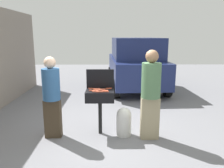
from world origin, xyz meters
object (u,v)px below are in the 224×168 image
hot_dog_11 (96,89)px  propane_tank (124,121)px  parked_minivan (135,63)px  hot_dog_0 (105,91)px  hot_dog_2 (102,89)px  hot_dog_3 (96,90)px  hot_dog_13 (99,92)px  hot_dog_12 (109,88)px  hot_dog_14 (105,91)px  bbq_grill (100,97)px  hot_dog_4 (97,89)px  hot_dog_8 (106,92)px  hot_dog_10 (99,90)px  hot_dog_5 (92,89)px  hot_dog_1 (98,90)px  hot_dog_6 (92,90)px  person_left (52,95)px  person_right (151,92)px  hot_dog_7 (95,91)px  hot_dog_9 (95,91)px

hot_dog_11 → propane_tank: size_ratio=0.21×
parked_minivan → hot_dog_0: bearing=73.0°
hot_dog_2 → hot_dog_11: size_ratio=1.00×
hot_dog_3 → hot_dog_11: size_ratio=1.00×
hot_dog_13 → hot_dog_12: bearing=58.2°
hot_dog_13 → hot_dog_14: (0.12, 0.08, 0.00)m
bbq_grill → hot_dog_4: hot_dog_4 is taller
hot_dog_8 → hot_dog_10: (-0.14, 0.11, 0.00)m
hot_dog_5 → hot_dog_13: same height
hot_dog_1 → hot_dog_4: 0.11m
hot_dog_1 → propane_tank: size_ratio=0.21×
hot_dog_5 → hot_dog_6: bearing=-82.2°
bbq_grill → hot_dog_3: bearing=151.4°
hot_dog_12 → hot_dog_0: bearing=-113.1°
propane_tank → hot_dog_8: bearing=-174.1°
hot_dog_6 → person_left: 0.83m
bbq_grill → hot_dog_13: bearing=-90.6°
hot_dog_2 → hot_dog_12: 0.16m
person_left → propane_tank: bearing=6.6°
person_left → person_right: size_ratio=0.92×
hot_dog_8 → parked_minivan: parked_minivan is taller
hot_dog_14 → hot_dog_2: bearing=114.8°
hot_dog_5 → hot_dog_13: size_ratio=1.00×
hot_dog_3 → parked_minivan: (1.32, 4.38, 0.05)m
person_right → hot_dog_12: bearing=-15.1°
hot_dog_0 → hot_dog_8: bearing=-76.7°
bbq_grill → hot_dog_7: 0.20m
hot_dog_2 → hot_dog_7: (-0.14, -0.15, 0.00)m
hot_dog_2 → hot_dog_6: 0.24m
hot_dog_1 → hot_dog_6: size_ratio=1.00×
hot_dog_10 → person_left: 0.97m
bbq_grill → person_right: person_right is taller
hot_dog_1 → propane_tank: hot_dog_1 is taller
hot_dog_9 → hot_dog_11: bearing=88.6°
hot_dog_0 → hot_dog_12: (0.08, 0.19, 0.00)m
hot_dog_4 → hot_dog_11: (-0.02, -0.04, 0.00)m
person_right → hot_dog_14: bearing=-0.6°
hot_dog_2 → hot_dog_9: bearing=-124.5°
hot_dog_13 → hot_dog_0: bearing=45.8°
hot_dog_1 → hot_dog_9: bearing=-108.5°
hot_dog_2 → hot_dog_13: (-0.05, -0.22, 0.00)m
hot_dog_4 → hot_dog_6: 0.19m
hot_dog_1 → hot_dog_12: bearing=30.7°
hot_dog_0 → parked_minivan: (1.14, 4.47, 0.05)m
parked_minivan → hot_dog_4: bearing=70.4°
hot_dog_0 → hot_dog_3: size_ratio=1.00×
hot_dog_6 → propane_tank: (0.67, -0.05, -0.66)m
hot_dog_5 → hot_dog_3: bearing=-40.2°
bbq_grill → hot_dog_0: bearing=-27.4°
hot_dog_7 → hot_dog_2: bearing=46.3°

